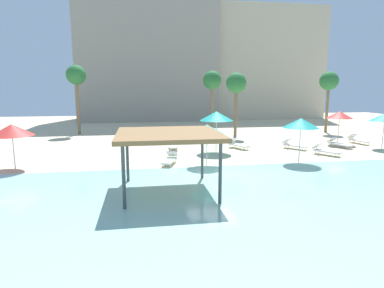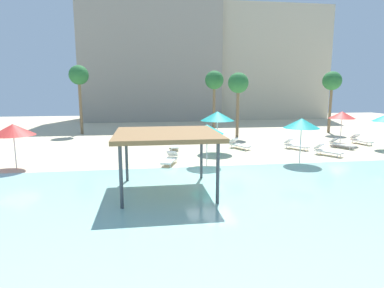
# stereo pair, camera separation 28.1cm
# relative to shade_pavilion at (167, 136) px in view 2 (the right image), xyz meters

# --- Properties ---
(ground_plane) EXTENTS (80.00, 80.00, 0.00)m
(ground_plane) POSITION_rel_shade_pavilion_xyz_m (2.55, 2.70, -2.50)
(ground_plane) COLOR beige
(lagoon_water) EXTENTS (44.00, 13.50, 0.04)m
(lagoon_water) POSITION_rel_shade_pavilion_xyz_m (2.55, -2.55, -2.48)
(lagoon_water) COLOR #99D1C6
(lagoon_water) RESTS_ON ground
(shade_pavilion) EXTENTS (4.39, 4.39, 2.66)m
(shade_pavilion) POSITION_rel_shade_pavilion_xyz_m (0.00, 0.00, 0.00)
(shade_pavilion) COLOR #42474C
(shade_pavilion) RESTS_ON ground
(beach_umbrella_teal_0) EXTENTS (2.40, 2.40, 2.93)m
(beach_umbrella_teal_0) POSITION_rel_shade_pavilion_xyz_m (4.16, 8.54, 0.10)
(beach_umbrella_teal_0) COLOR silver
(beach_umbrella_teal_0) RESTS_ON ground
(beach_umbrella_teal_1) EXTENTS (2.12, 2.12, 2.76)m
(beach_umbrella_teal_1) POSITION_rel_shade_pavilion_xyz_m (8.36, 4.29, -0.03)
(beach_umbrella_teal_1) COLOR silver
(beach_umbrella_teal_1) RESTS_ON ground
(beach_umbrella_red_2) EXTENTS (2.35, 2.35, 2.56)m
(beach_umbrella_red_2) POSITION_rel_shade_pavilion_xyz_m (-8.27, 5.46, -0.27)
(beach_umbrella_red_2) COLOR silver
(beach_umbrella_red_2) RESTS_ON ground
(beach_umbrella_red_3) EXTENTS (2.09, 2.09, 2.69)m
(beach_umbrella_red_3) POSITION_rel_shade_pavilion_xyz_m (15.00, 10.41, -0.10)
(beach_umbrella_red_3) COLOR silver
(beach_umbrella_red_3) RESTS_ON ground
(beach_umbrella_teal_4) EXTENTS (1.97, 1.97, 2.45)m
(beach_umbrella_teal_4) POSITION_rel_shade_pavilion_xyz_m (2.65, 4.59, -0.32)
(beach_umbrella_teal_4) COLOR silver
(beach_umbrella_teal_4) RESTS_ON ground
(lounge_chair_0) EXTENTS (1.19, 1.99, 0.74)m
(lounge_chair_0) POSITION_rel_shade_pavilion_xyz_m (0.51, 5.21, -2.17)
(lounge_chair_0) COLOR white
(lounge_chair_0) RESTS_ON ground
(lounge_chair_1) EXTENTS (1.54, 1.92, 0.74)m
(lounge_chair_1) POSITION_rel_shade_pavilion_xyz_m (10.26, 8.81, -2.17)
(lounge_chair_1) COLOR white
(lounge_chair_1) RESTS_ON ground
(lounge_chair_2) EXTENTS (0.92, 1.97, 0.74)m
(lounge_chair_2) POSITION_rel_shade_pavilion_xyz_m (16.70, 10.25, -2.17)
(lounge_chair_2) COLOR white
(lounge_chair_2) RESTS_ON ground
(lounge_chair_3) EXTENTS (1.50, 1.93, 0.74)m
(lounge_chair_3) POSITION_rel_shade_pavilion_xyz_m (11.35, 6.34, -2.17)
(lounge_chair_3) COLOR white
(lounge_chair_3) RESTS_ON ground
(lounge_chair_4) EXTENTS (1.37, 1.97, 0.74)m
(lounge_chair_4) POSITION_rel_shade_pavilion_xyz_m (6.10, 9.66, -2.17)
(lounge_chair_4) COLOR white
(lounge_chair_4) RESTS_ON ground
(lounge_chair_5) EXTENTS (0.71, 1.93, 0.74)m
(lounge_chair_5) POSITION_rel_shade_pavilion_xyz_m (1.23, 10.15, -2.17)
(lounge_chair_5) COLOR white
(lounge_chair_5) RESTS_ON ground
(lounge_chair_6) EXTENTS (1.35, 1.97, 0.74)m
(lounge_chair_6) POSITION_rel_shade_pavilion_xyz_m (13.99, 8.78, -2.17)
(lounge_chair_6) COLOR white
(lounge_chair_6) RESTS_ON ground
(palm_tree_0) EXTENTS (1.90, 1.90, 6.80)m
(palm_tree_0) POSITION_rel_shade_pavilion_xyz_m (-7.27, 19.65, 3.17)
(palm_tree_0) COLOR brown
(palm_tree_0) RESTS_ON ground
(palm_tree_1) EXTENTS (1.90, 1.90, 6.35)m
(palm_tree_1) POSITION_rel_shade_pavilion_xyz_m (6.17, 19.02, 2.74)
(palm_tree_1) COLOR brown
(palm_tree_1) RESTS_ON ground
(palm_tree_2) EXTENTS (1.90, 1.90, 6.27)m
(palm_tree_2) POSITION_rel_shade_pavilion_xyz_m (18.01, 17.10, 2.67)
(palm_tree_2) COLOR brown
(palm_tree_2) RESTS_ON ground
(palm_tree_3) EXTENTS (1.90, 1.90, 6.00)m
(palm_tree_3) POSITION_rel_shade_pavilion_xyz_m (7.69, 15.55, 2.41)
(palm_tree_3) COLOR brown
(palm_tree_3) RESTS_ON ground
(hotel_block_0) EXTENTS (19.38, 10.81, 21.93)m
(hotel_block_0) POSITION_rel_shade_pavilion_xyz_m (0.11, 36.07, 8.46)
(hotel_block_0) COLOR #9E9384
(hotel_block_0) RESTS_ON ground
(hotel_block_1) EXTENTS (17.95, 10.94, 16.56)m
(hotel_block_1) POSITION_rel_shade_pavilion_xyz_m (17.71, 37.18, 5.78)
(hotel_block_1) COLOR beige
(hotel_block_1) RESTS_ON ground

